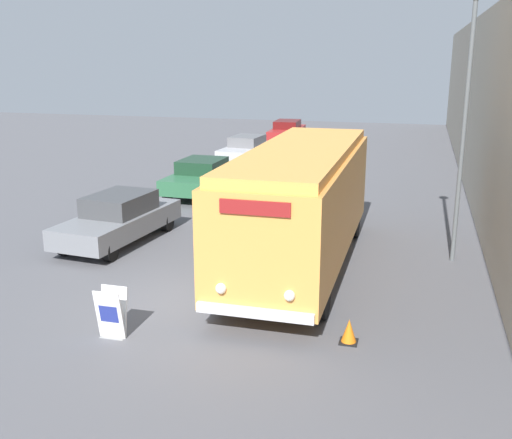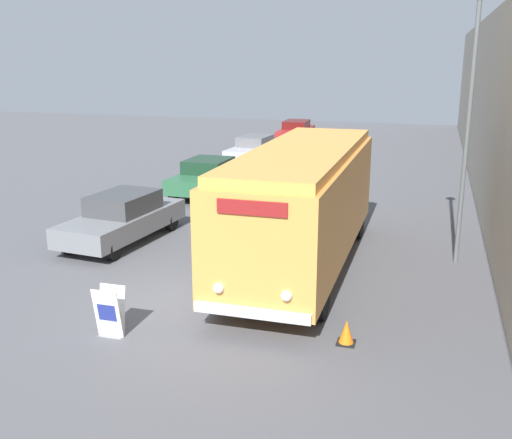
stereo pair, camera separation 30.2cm
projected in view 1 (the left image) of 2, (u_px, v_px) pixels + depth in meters
name	position (u px, v px, depth m)	size (l,w,h in m)	color
ground_plane	(193.00, 306.00, 13.60)	(80.00, 80.00, 0.00)	#56565B
building_wall_right	(487.00, 116.00, 20.22)	(0.30, 60.00, 7.06)	#B2A893
vintage_bus	(301.00, 201.00, 15.67)	(2.53, 9.14, 3.22)	black
sign_board	(111.00, 314.00, 11.94)	(0.57, 0.39, 1.05)	gray
streetlamp	(467.00, 92.00, 15.38)	(0.36, 0.36, 7.17)	#595E60
parked_car_near	(119.00, 218.00, 18.07)	(2.24, 4.75, 1.48)	black
parked_car_mid	(202.00, 176.00, 24.28)	(2.01, 4.41, 1.45)	black
parked_car_far	(247.00, 149.00, 31.41)	(2.03, 4.57, 1.44)	black
parked_car_distant	(287.00, 132.00, 38.22)	(1.90, 4.80, 1.50)	black
traffic_cone	(349.00, 331.00, 11.79)	(0.36, 0.36, 0.50)	black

